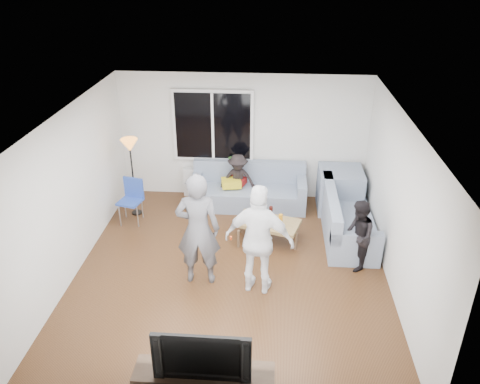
# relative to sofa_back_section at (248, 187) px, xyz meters

# --- Properties ---
(floor) EXTENTS (5.00, 5.50, 0.04)m
(floor) POSITION_rel_sofa_back_section_xyz_m (-0.14, -2.27, -0.45)
(floor) COLOR #56351C
(floor) RESTS_ON ground
(ceiling) EXTENTS (5.00, 5.50, 0.04)m
(ceiling) POSITION_rel_sofa_back_section_xyz_m (-0.14, -2.27, 2.20)
(ceiling) COLOR white
(ceiling) RESTS_ON ground
(wall_back) EXTENTS (5.00, 0.04, 2.60)m
(wall_back) POSITION_rel_sofa_back_section_xyz_m (-0.14, 0.50, 0.88)
(wall_back) COLOR silver
(wall_back) RESTS_ON ground
(wall_front) EXTENTS (5.00, 0.04, 2.60)m
(wall_front) POSITION_rel_sofa_back_section_xyz_m (-0.14, -5.04, 0.88)
(wall_front) COLOR silver
(wall_front) RESTS_ON ground
(wall_left) EXTENTS (0.04, 5.50, 2.60)m
(wall_left) POSITION_rel_sofa_back_section_xyz_m (-2.66, -2.27, 0.88)
(wall_left) COLOR silver
(wall_left) RESTS_ON ground
(wall_right) EXTENTS (0.04, 5.50, 2.60)m
(wall_right) POSITION_rel_sofa_back_section_xyz_m (2.38, -2.27, 0.88)
(wall_right) COLOR silver
(wall_right) RESTS_ON ground
(window_frame) EXTENTS (1.62, 0.06, 1.47)m
(window_frame) POSITION_rel_sofa_back_section_xyz_m (-0.74, 0.42, 1.12)
(window_frame) COLOR white
(window_frame) RESTS_ON wall_back
(window_glass) EXTENTS (1.50, 0.02, 1.35)m
(window_glass) POSITION_rel_sofa_back_section_xyz_m (-0.74, 0.38, 1.12)
(window_glass) COLOR black
(window_glass) RESTS_ON window_frame
(window_mullion) EXTENTS (0.05, 0.03, 1.35)m
(window_mullion) POSITION_rel_sofa_back_section_xyz_m (-0.74, 0.37, 1.12)
(window_mullion) COLOR white
(window_mullion) RESTS_ON window_frame
(radiator) EXTENTS (1.30, 0.12, 0.62)m
(radiator) POSITION_rel_sofa_back_section_xyz_m (-0.74, 0.38, -0.11)
(radiator) COLOR silver
(radiator) RESTS_ON floor
(potted_plant) EXTENTS (0.21, 0.18, 0.34)m
(potted_plant) POSITION_rel_sofa_back_section_xyz_m (-0.39, 0.35, 0.37)
(potted_plant) COLOR #386E2C
(potted_plant) RESTS_ON radiator
(vase) EXTENTS (0.18, 0.18, 0.16)m
(vase) POSITION_rel_sofa_back_section_xyz_m (-1.10, 0.35, 0.28)
(vase) COLOR white
(vase) RESTS_ON radiator
(sofa_back_section) EXTENTS (2.30, 0.85, 0.85)m
(sofa_back_section) POSITION_rel_sofa_back_section_xyz_m (0.00, 0.00, 0.00)
(sofa_back_section) COLOR gray
(sofa_back_section) RESTS_ON floor
(sofa_right_section) EXTENTS (2.00, 0.85, 0.85)m
(sofa_right_section) POSITION_rel_sofa_back_section_xyz_m (1.88, -1.03, 0.00)
(sofa_right_section) COLOR gray
(sofa_right_section) RESTS_ON floor
(sofa_corner) EXTENTS (0.85, 0.85, 0.85)m
(sofa_corner) POSITION_rel_sofa_back_section_xyz_m (1.82, 0.00, 0.00)
(sofa_corner) COLOR gray
(sofa_corner) RESTS_ON floor
(cushion_yellow) EXTENTS (0.44, 0.39, 0.14)m
(cushion_yellow) POSITION_rel_sofa_back_section_xyz_m (-0.35, -0.02, 0.09)
(cushion_yellow) COLOR gold
(cushion_yellow) RESTS_ON sofa_back_section
(cushion_red) EXTENTS (0.44, 0.40, 0.13)m
(cushion_red) POSITION_rel_sofa_back_section_xyz_m (-0.26, 0.06, 0.09)
(cushion_red) COLOR maroon
(cushion_red) RESTS_ON sofa_back_section
(coffee_table) EXTENTS (1.23, 0.89, 0.40)m
(coffee_table) POSITION_rel_sofa_back_section_xyz_m (0.42, -1.31, -0.22)
(coffee_table) COLOR #9E814C
(coffee_table) RESTS_ON floor
(pitcher) EXTENTS (0.17, 0.17, 0.17)m
(pitcher) POSITION_rel_sofa_back_section_xyz_m (0.29, -1.26, 0.06)
(pitcher) COLOR maroon
(pitcher) RESTS_ON coffee_table
(side_chair) EXTENTS (0.49, 0.49, 0.86)m
(side_chair) POSITION_rel_sofa_back_section_xyz_m (-2.19, -0.84, 0.01)
(side_chair) COLOR #2644A5
(side_chair) RESTS_ON floor
(floor_lamp) EXTENTS (0.32, 0.32, 1.56)m
(floor_lamp) POSITION_rel_sofa_back_section_xyz_m (-2.19, -0.50, 0.36)
(floor_lamp) COLOR orange
(floor_lamp) RESTS_ON floor
(player_left) EXTENTS (0.69, 0.47, 1.85)m
(player_left) POSITION_rel_sofa_back_section_xyz_m (-0.62, -2.53, 0.50)
(player_left) COLOR #515156
(player_left) RESTS_ON floor
(player_right) EXTENTS (1.10, 0.62, 1.77)m
(player_right) POSITION_rel_sofa_back_section_xyz_m (0.32, -2.70, 0.46)
(player_right) COLOR white
(player_right) RESTS_ON floor
(spectator_right) EXTENTS (0.46, 0.59, 1.21)m
(spectator_right) POSITION_rel_sofa_back_section_xyz_m (1.88, -2.00, 0.18)
(spectator_right) COLOR black
(spectator_right) RESTS_ON floor
(spectator_back) EXTENTS (0.72, 0.42, 1.10)m
(spectator_back) POSITION_rel_sofa_back_section_xyz_m (-0.22, 0.03, 0.13)
(spectator_back) COLOR black
(spectator_back) RESTS_ON floor
(television) EXTENTS (1.09, 0.14, 0.63)m
(television) POSITION_rel_sofa_back_section_xyz_m (-0.22, -4.77, 0.33)
(television) COLOR black
(television) RESTS_ON tv_console
(bottle_b) EXTENTS (0.08, 0.08, 0.25)m
(bottle_b) POSITION_rel_sofa_back_section_xyz_m (0.29, -1.43, 0.10)
(bottle_b) COLOR #237A16
(bottle_b) RESTS_ON coffee_table
(bottle_a) EXTENTS (0.07, 0.07, 0.20)m
(bottle_a) POSITION_rel_sofa_back_section_xyz_m (0.15, -1.18, 0.08)
(bottle_a) COLOR orange
(bottle_a) RESTS_ON coffee_table
(bottle_d) EXTENTS (0.07, 0.07, 0.21)m
(bottle_d) POSITION_rel_sofa_back_section_xyz_m (0.64, -1.42, 0.08)
(bottle_d) COLOR orange
(bottle_d) RESTS_ON coffee_table
(bottle_c) EXTENTS (0.07, 0.07, 0.22)m
(bottle_c) POSITION_rel_sofa_back_section_xyz_m (0.47, -1.15, 0.08)
(bottle_c) COLOR #330E0B
(bottle_c) RESTS_ON coffee_table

